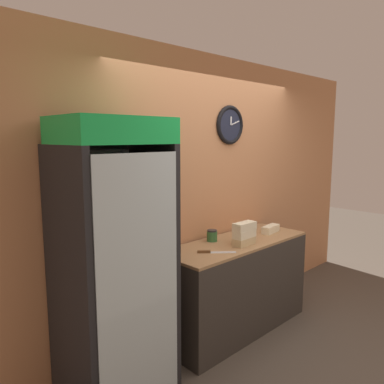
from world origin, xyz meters
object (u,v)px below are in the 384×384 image
sandwich_stack_top (245,226)px  condiment_jar (212,236)px  beverage_cooler (110,250)px  sandwich_stack_bottom (244,241)px  sandwich_stack_middle (244,234)px  chefs_knife (211,252)px  sandwich_flat_left (271,229)px

sandwich_stack_top → condiment_jar: 0.35m
beverage_cooler → sandwich_stack_top: bearing=-7.2°
sandwich_stack_bottom → sandwich_stack_middle: bearing=0.0°
chefs_knife → condiment_jar: bearing=41.8°
beverage_cooler → sandwich_flat_left: (1.91, -0.07, -0.17)m
sandwich_stack_bottom → condiment_jar: condiment_jar is taller
condiment_jar → sandwich_stack_bottom: bearing=-68.4°
beverage_cooler → sandwich_stack_bottom: 1.36m
sandwich_stack_middle → chefs_knife: (-0.40, 0.06, -0.10)m
sandwich_stack_top → sandwich_flat_left: sandwich_stack_top is taller
sandwich_stack_middle → chefs_knife: bearing=172.1°
sandwich_stack_bottom → condiment_jar: bearing=111.6°
beverage_cooler → sandwich_stack_middle: 1.35m
sandwich_stack_bottom → sandwich_flat_left: sandwich_flat_left is taller
sandwich_stack_top → condiment_jar: (-0.12, 0.30, -0.13)m
beverage_cooler → sandwich_flat_left: bearing=-2.2°
beverage_cooler → sandwich_stack_top: size_ratio=8.40×
sandwich_flat_left → condiment_jar: size_ratio=2.37×
sandwich_stack_top → sandwich_flat_left: (0.57, 0.10, -0.14)m
sandwich_stack_middle → condiment_jar: sandwich_stack_middle is taller
sandwich_stack_bottom → sandwich_flat_left: bearing=9.5°
beverage_cooler → chefs_knife: bearing=-6.9°
sandwich_stack_bottom → sandwich_stack_middle: sandwich_stack_middle is taller
condiment_jar → sandwich_stack_top: bearing=-68.4°
beverage_cooler → sandwich_stack_bottom: (1.34, -0.17, -0.17)m
sandwich_stack_bottom → condiment_jar: 0.33m
sandwich_stack_middle → sandwich_stack_top: 0.07m
chefs_knife → condiment_jar: condiment_jar is taller
sandwich_stack_bottom → sandwich_stack_middle: 0.07m
condiment_jar → sandwich_flat_left: bearing=-16.6°
sandwich_stack_top → chefs_knife: (-0.40, 0.06, -0.17)m
chefs_knife → condiment_jar: 0.37m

